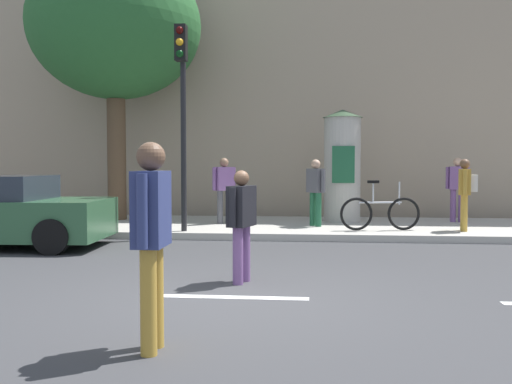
{
  "coord_description": "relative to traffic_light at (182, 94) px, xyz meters",
  "views": [
    {
      "loc": [
        0.91,
        -6.71,
        1.6
      ],
      "look_at": [
        0.08,
        2.0,
        1.17
      ],
      "focal_mm": 40.1,
      "sensor_mm": 36.0,
      "label": 1
    }
  ],
  "objects": [
    {
      "name": "ground_plane",
      "position": [
        1.8,
        -5.24,
        -3.07
      ],
      "size": [
        80.0,
        80.0,
        0.0
      ],
      "primitive_type": "plane",
      "color": "#38383A"
    },
    {
      "name": "sidewalk_curb",
      "position": [
        1.8,
        1.76,
        -3.0
      ],
      "size": [
        36.0,
        4.0,
        0.15
      ],
      "primitive_type": "cube",
      "color": "#B2ADA3",
      "rests_on": "ground_plane"
    },
    {
      "name": "bicycle_leaning",
      "position": [
        4.23,
        0.63,
        -2.54
      ],
      "size": [
        1.76,
        0.34,
        1.09
      ],
      "color": "black",
      "rests_on": "sidewalk_curb"
    },
    {
      "name": "pedestrian_in_red_top",
      "position": [
        1.37,
        -7.25,
        -2.02
      ],
      "size": [
        0.24,
        0.62,
        1.78
      ],
      "color": "#B78C33",
      "rests_on": "ground_plane"
    },
    {
      "name": "poster_column",
      "position": [
        3.51,
        2.52,
        -1.5
      ],
      "size": [
        1.0,
        1.0,
        2.8
      ],
      "color": "#B2ADA3",
      "rests_on": "sidewalk_curb"
    },
    {
      "name": "lane_markings",
      "position": [
        1.8,
        -5.24,
        -3.07
      ],
      "size": [
        25.8,
        0.16,
        0.01
      ],
      "color": "silver",
      "rests_on": "ground_plane"
    },
    {
      "name": "pedestrian_in_light_jacket",
      "position": [
        6.36,
        2.65,
        -2.0
      ],
      "size": [
        0.56,
        0.31,
        1.6
      ],
      "color": "#724C84",
      "rests_on": "sidewalk_curb"
    },
    {
      "name": "street_tree",
      "position": [
        -2.3,
        2.47,
        2.03
      ],
      "size": [
        4.4,
        4.4,
        6.86
      ],
      "color": "brown",
      "rests_on": "sidewalk_curb"
    },
    {
      "name": "pedestrian_with_backpack",
      "position": [
        2.83,
        1.34,
        -2.03
      ],
      "size": [
        0.45,
        0.47,
        1.55
      ],
      "color": "#1E5938",
      "rests_on": "sidewalk_curb"
    },
    {
      "name": "traffic_light",
      "position": [
        0.0,
        0.0,
        0.0
      ],
      "size": [
        0.24,
        0.45,
        4.35
      ],
      "color": "black",
      "rests_on": "sidewalk_curb"
    },
    {
      "name": "pedestrian_near_pole",
      "position": [
        6.04,
        0.69,
        -2.0
      ],
      "size": [
        0.45,
        0.59,
        1.55
      ],
      "color": "#B78C33",
      "rests_on": "sidewalk_curb"
    },
    {
      "name": "building_backdrop",
      "position": [
        1.8,
        6.76,
        1.62
      ],
      "size": [
        36.0,
        5.0,
        9.39
      ],
      "primitive_type": "cube",
      "color": "tan",
      "rests_on": "ground_plane"
    },
    {
      "name": "pedestrian_tallest",
      "position": [
        1.79,
        -4.39,
        -2.19
      ],
      "size": [
        0.37,
        0.62,
        1.51
      ],
      "color": "#724C84",
      "rests_on": "ground_plane"
    },
    {
      "name": "pedestrian_with_bag",
      "position": [
        0.63,
        1.74,
        -1.99
      ],
      "size": [
        0.51,
        0.5,
        1.59
      ],
      "color": "#4C4C51",
      "rests_on": "sidewalk_curb"
    }
  ]
}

